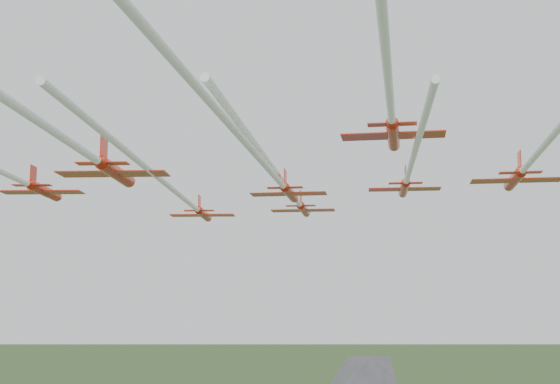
# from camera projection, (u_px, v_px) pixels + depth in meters

# --- Properties ---
(jet_lead) EXTENTS (8.58, 66.92, 2.58)m
(jet_lead) POSITION_uv_depth(u_px,v_px,m) (288.00, 189.00, 88.52)
(jet_lead) COLOR red
(jet_row2_left) EXTENTS (8.15, 62.09, 2.39)m
(jet_row2_left) POSITION_uv_depth(u_px,v_px,m) (179.00, 194.00, 80.31)
(jet_row2_left) COLOR red
(jet_row2_right) EXTENTS (8.30, 49.11, 2.49)m
(jet_row2_right) POSITION_uv_depth(u_px,v_px,m) (409.00, 171.00, 80.04)
(jet_row2_right) COLOR red
(jet_row3_mid) EXTENTS (7.96, 58.15, 2.38)m
(jet_row3_mid) POSITION_uv_depth(u_px,v_px,m) (266.00, 166.00, 67.17)
(jet_row3_mid) COLOR red
(jet_row3_right) EXTENTS (9.13, 56.73, 2.73)m
(jet_row3_right) POSITION_uv_depth(u_px,v_px,m) (537.00, 154.00, 67.69)
(jet_row3_right) COLOR red
(jet_row4_left) EXTENTS (9.71, 47.33, 2.87)m
(jet_row4_left) POSITION_uv_depth(u_px,v_px,m) (83.00, 151.00, 59.14)
(jet_row4_left) COLOR red
(jet_row4_right) EXTENTS (8.79, 62.73, 2.62)m
(jet_row4_right) POSITION_uv_depth(u_px,v_px,m) (388.00, 79.00, 50.56)
(jet_row4_right) COLOR red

